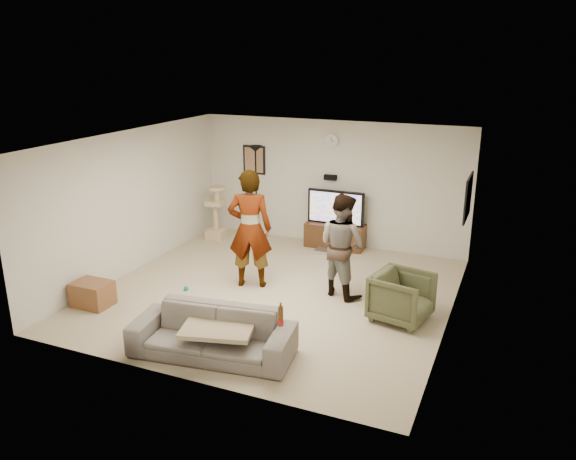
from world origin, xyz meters
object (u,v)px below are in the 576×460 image
at_px(person_left, 250,229).
at_px(beer_bottle, 281,316).
at_px(sofa, 212,333).
at_px(floor_lamp, 256,195).
at_px(armchair, 402,297).
at_px(cat_tree, 216,212).
at_px(side_table, 92,294).
at_px(tv_stand, 335,236).
at_px(person_right, 342,245).
at_px(tv, 336,207).

height_order(person_left, beer_bottle, person_left).
relative_size(sofa, beer_bottle, 8.39).
distance_m(floor_lamp, armchair, 4.26).
xyz_separation_m(floor_lamp, armchair, (3.49, -2.35, -0.64)).
bearing_deg(sofa, person_left, 96.67).
bearing_deg(cat_tree, side_table, -91.80).
bearing_deg(armchair, tv_stand, 47.47).
xyz_separation_m(sofa, beer_bottle, (0.97, 0.00, 0.43)).
xyz_separation_m(tv_stand, sofa, (-0.12, -4.62, 0.06)).
bearing_deg(person_right, tv_stand, -45.50).
bearing_deg(beer_bottle, cat_tree, 128.47).
bearing_deg(person_left, tv, -125.14).
bearing_deg(floor_lamp, tv, 11.68).
height_order(tv, beer_bottle, tv).
height_order(cat_tree, person_right, person_right).
bearing_deg(cat_tree, floor_lamp, 7.18).
bearing_deg(beer_bottle, person_right, 90.76).
height_order(tv, side_table, tv).
xyz_separation_m(person_left, sofa, (0.57, -2.25, -0.69)).
bearing_deg(person_right, beer_bottle, 114.48).
height_order(floor_lamp, side_table, floor_lamp).
distance_m(person_left, beer_bottle, 2.73).
distance_m(tv, floor_lamp, 1.62).
bearing_deg(side_table, cat_tree, 88.20).
bearing_deg(side_table, tv, 57.39).
distance_m(floor_lamp, side_table, 3.94).
bearing_deg(sofa, armchair, 36.02).
bearing_deg(tv_stand, side_table, -122.61).
distance_m(tv, side_table, 4.85).
relative_size(sofa, side_table, 3.63).
xyz_separation_m(beer_bottle, armchair, (1.07, 1.94, -0.37)).
xyz_separation_m(armchair, side_table, (-4.50, -1.37, -0.17)).
bearing_deg(sofa, person_right, 61.78).
bearing_deg(floor_lamp, sofa, -71.21).
xyz_separation_m(tv_stand, person_right, (0.81, -2.13, 0.59)).
relative_size(tv, sofa, 0.55).
bearing_deg(tv_stand, floor_lamp, -168.32).
relative_size(tv, beer_bottle, 4.58).
height_order(tv, cat_tree, tv).
distance_m(tv, person_right, 2.28).
bearing_deg(tv_stand, tv, 0.00).
height_order(sofa, side_table, sofa).
distance_m(floor_lamp, beer_bottle, 4.94).
distance_m(floor_lamp, cat_tree, 1.00).
bearing_deg(tv_stand, cat_tree, -169.93).
xyz_separation_m(person_left, beer_bottle, (1.54, -2.25, -0.25)).
relative_size(floor_lamp, armchair, 2.50).
distance_m(person_left, armchair, 2.70).
height_order(cat_tree, person_left, person_left).
xyz_separation_m(person_right, armchair, (1.10, -0.54, -0.48)).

